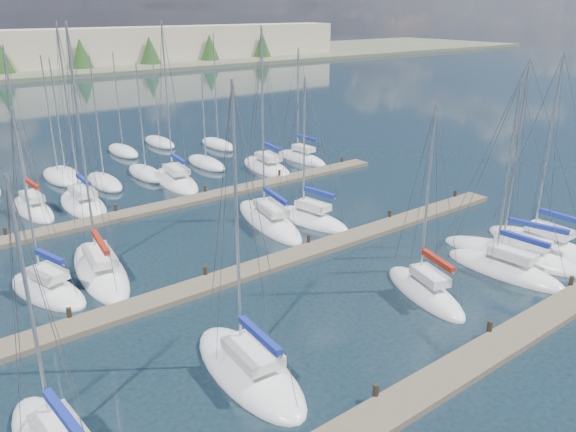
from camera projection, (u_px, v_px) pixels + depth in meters
ground at (56, 141)px, 67.85m from camera, size 400.00×400.00×0.00m
dock_near at (453, 373)px, 24.81m from camera, size 44.00×1.93×1.10m
dock_mid at (268, 264)px, 35.19m from camera, size 44.00×1.93×1.10m
dock_far at (168, 205)px, 45.57m from camera, size 44.00×1.93×1.10m
sailboat_f at (514, 255)px, 36.41m from camera, size 4.79×9.69×13.27m
sailboat_r at (301, 158)px, 59.53m from camera, size 2.38×7.37×12.20m
sailboat_d at (425, 292)px, 31.74m from camera, size 3.91×7.12×11.47m
sailboat_h at (48, 290)px, 31.92m from camera, size 4.10×6.94×11.29m
sailboat_q at (267, 167)px, 56.28m from camera, size 4.38×9.00×12.46m
sailboat_l at (309, 219)px, 42.58m from camera, size 3.53×7.67×11.43m
sailboat_p at (176, 180)px, 51.99m from camera, size 4.25×9.26×14.95m
sailboat_n at (33, 209)px, 44.65m from camera, size 2.59×7.49×13.47m
sailboat_g at (542, 245)px, 38.03m from camera, size 2.94×8.09×13.48m
sailboat_k at (269, 220)px, 42.29m from camera, size 4.70×10.28×14.87m
sailboat_c at (249, 370)px, 24.96m from camera, size 3.67×8.33×13.54m
sailboat_i at (100, 270)px, 34.35m from camera, size 4.06×9.83×15.37m
sailboat_o at (83, 204)px, 45.83m from camera, size 3.34×8.24×15.09m
sailboat_e at (504, 269)px, 34.45m from camera, size 3.09×7.82×12.31m
distant_boats at (61, 175)px, 53.23m from camera, size 36.93×20.75×13.30m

